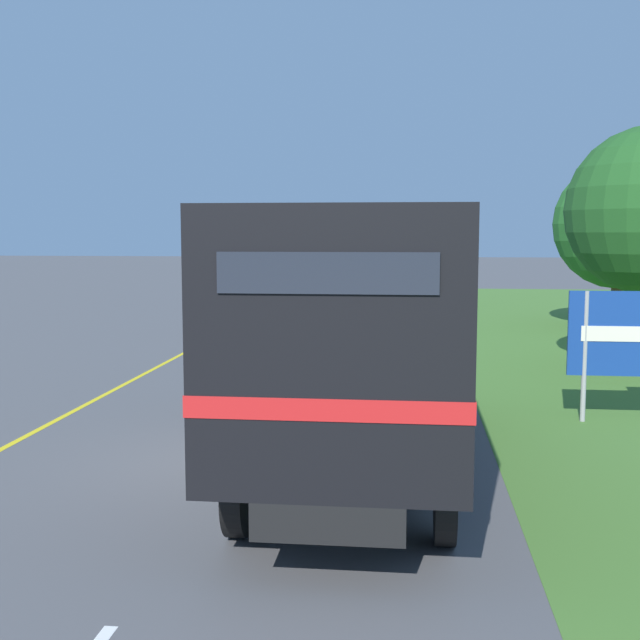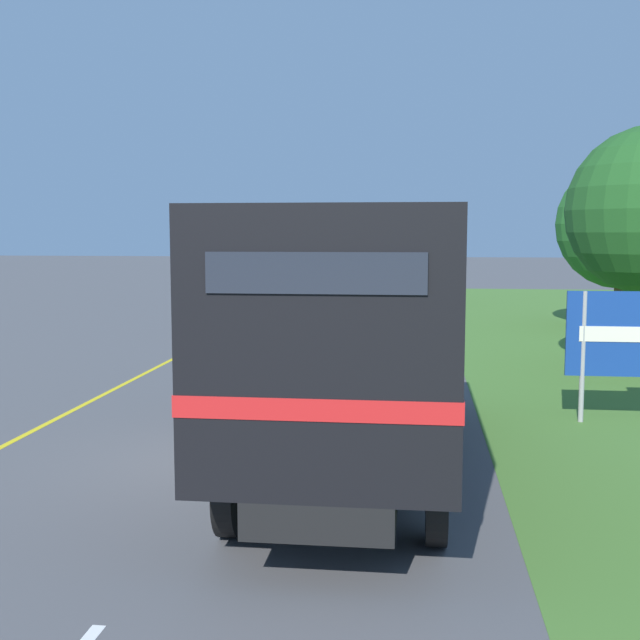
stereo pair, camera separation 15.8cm
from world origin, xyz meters
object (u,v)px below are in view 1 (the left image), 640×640
at_px(highway_sign, 629,335).
at_px(roadside_tree_mid, 619,224).
at_px(lead_car_white, 276,303).
at_px(lead_car_white_ahead, 402,283).
at_px(horse_trailer_truck, 357,328).

bearing_deg(highway_sign, roadside_tree_mid, 76.99).
relative_size(lead_car_white, roadside_tree_mid, 0.71).
height_order(lead_car_white, highway_sign, highway_sign).
relative_size(lead_car_white_ahead, highway_sign, 1.72).
xyz_separation_m(lead_car_white_ahead, highway_sign, (4.15, -23.78, 0.58)).
bearing_deg(lead_car_white_ahead, lead_car_white, -109.98).
xyz_separation_m(lead_car_white, roadside_tree_mid, (11.57, 1.90, 2.65)).
distance_m(horse_trailer_truck, lead_car_white, 16.37).
bearing_deg(roadside_tree_mid, lead_car_white, -170.67).
relative_size(lead_car_white, lead_car_white_ahead, 0.91).
distance_m(horse_trailer_truck, roadside_tree_mid, 19.47).
relative_size(lead_car_white_ahead, roadside_tree_mid, 0.78).
bearing_deg(lead_car_white_ahead, roadside_tree_mid, -51.27).
distance_m(lead_car_white, highway_sign, 15.02).
bearing_deg(horse_trailer_truck, roadside_tree_mid, 66.39).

